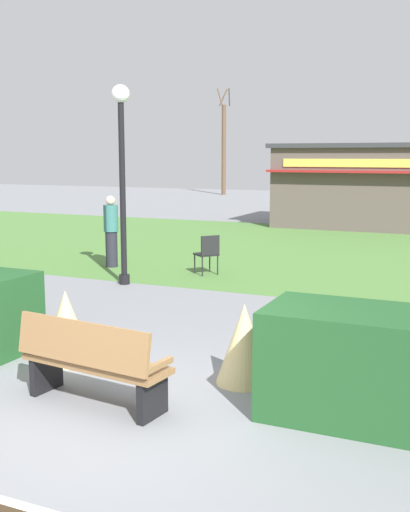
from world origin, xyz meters
TOP-DOWN VIEW (x-y plane):
  - ground_plane at (0.00, 0.00)m, footprint 80.00×80.00m
  - lawn_patch at (0.00, 11.99)m, footprint 36.00×12.00m
  - park_bench at (-0.46, 0.24)m, footprint 1.75×0.71m
  - hedge_right at (2.36, 1.10)m, footprint 2.28×1.10m
  - ornamental_grass_behind_left at (-1.58, 1.32)m, footprint 0.68×0.68m
  - ornamental_grass_behind_right at (0.76, 1.54)m, footprint 0.66×0.66m
  - lamppost_mid at (-3.49, 5.83)m, footprint 0.36×0.36m
  - cafe_chair_west at (-2.32, 7.45)m, footprint 0.62×0.62m
  - person_strolling at (-4.82, 7.43)m, footprint 0.34×0.34m
  - parked_car_west_slot at (-3.66, 26.99)m, footprint 4.35×2.36m
  - tree_right_bg at (-12.96, 33.95)m, footprint 0.91×0.96m

SIDE VIEW (x-z plane):
  - ground_plane at x=0.00m, z-range 0.00..0.00m
  - lawn_patch at x=0.00m, z-range 0.00..0.01m
  - ornamental_grass_behind_left at x=-1.58m, z-range 0.00..0.93m
  - ornamental_grass_behind_right at x=0.76m, z-range 0.00..0.94m
  - park_bench at x=-0.46m, z-range 0.01..0.96m
  - cafe_chair_west at x=-2.32m, z-range 0.08..0.97m
  - hedge_right at x=2.36m, z-range 0.00..1.11m
  - parked_car_west_slot at x=-3.66m, z-range 0.04..1.24m
  - person_strolling at x=-4.82m, z-range 0.02..1.71m
  - lamppost_mid at x=-3.49m, z-range 0.53..4.53m
  - tree_right_bg at x=-12.96m, z-range -0.37..6.58m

